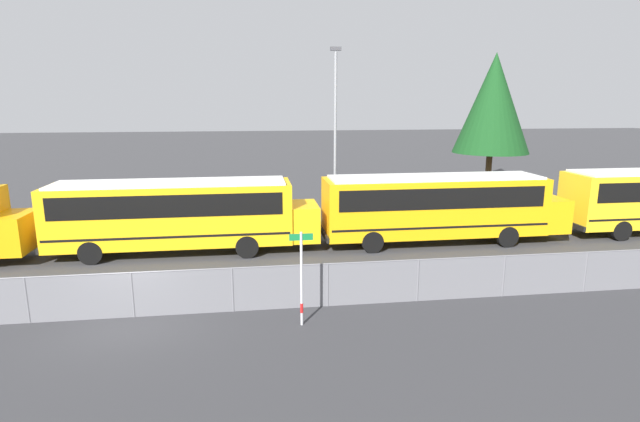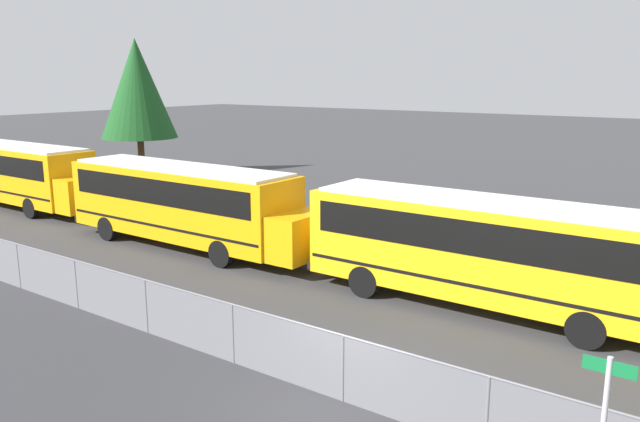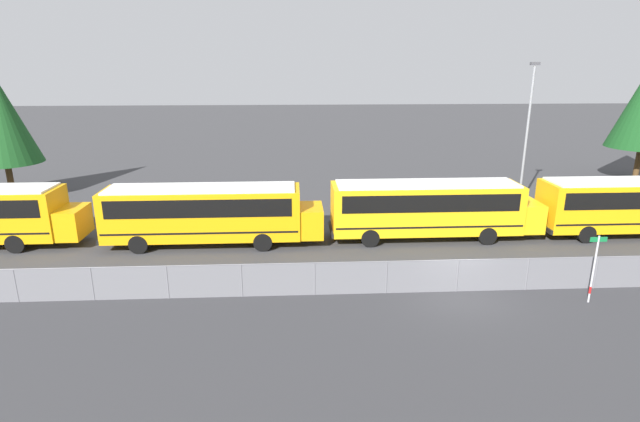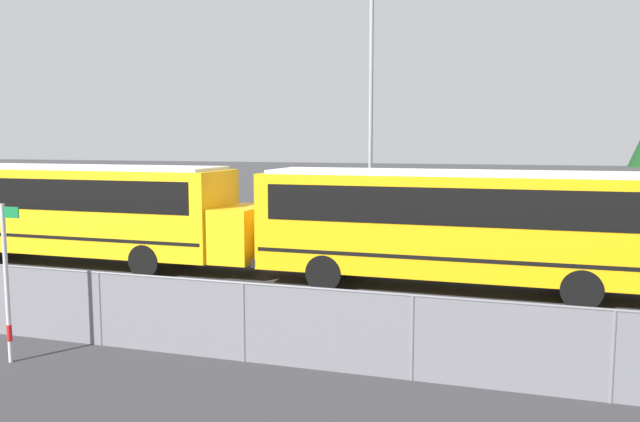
% 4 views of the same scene
% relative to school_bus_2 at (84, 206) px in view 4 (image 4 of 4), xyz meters
% --- Properties ---
extents(school_bus_2, '(11.69, 2.54, 3.22)m').
position_rel_school_bus_2_xyz_m(school_bus_2, '(0.00, 0.00, 0.00)').
color(school_bus_2, yellow).
rests_on(school_bus_2, ground_plane).
extents(school_bus_3, '(11.69, 2.54, 3.22)m').
position_rel_school_bus_2_xyz_m(school_bus_3, '(11.94, -0.03, 0.00)').
color(school_bus_3, '#EDA80F').
rests_on(school_bus_3, ground_plane).
extents(street_sign, '(0.70, 0.09, 2.91)m').
position_rel_school_bus_2_xyz_m(street_sign, '(4.60, -8.06, -0.37)').
color(street_sign, '#B7B7BC').
rests_on(street_sign, ground_plane).
extents(light_pole, '(0.60, 0.24, 9.55)m').
position_rel_school_bus_2_xyz_m(light_pole, '(8.06, 6.33, 3.26)').
color(light_pole, gray).
rests_on(light_pole, ground_plane).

